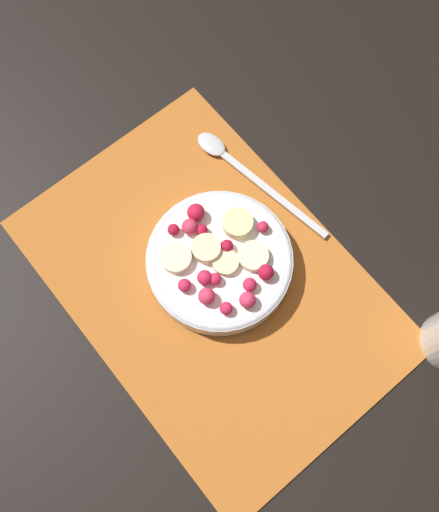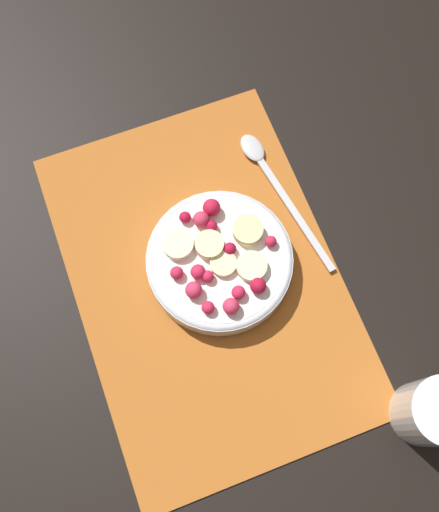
{
  "view_description": "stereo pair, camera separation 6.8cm",
  "coord_description": "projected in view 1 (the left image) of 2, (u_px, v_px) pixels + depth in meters",
  "views": [
    {
      "loc": [
        -0.15,
        0.11,
        0.69
      ],
      "look_at": [
        0.01,
        -0.02,
        0.05
      ],
      "focal_mm": 40.0,
      "sensor_mm": 36.0,
      "label": 1
    },
    {
      "loc": [
        -0.18,
        0.05,
        0.69
      ],
      "look_at": [
        0.01,
        -0.02,
        0.05
      ],
      "focal_mm": 40.0,
      "sensor_mm": 36.0,
      "label": 2
    }
  ],
  "objects": [
    {
      "name": "ground_plane",
      "position": [
        211.0,
        283.0,
        0.71
      ],
      "size": [
        3.0,
        3.0,
        0.0
      ],
      "primitive_type": "plane",
      "color": "black"
    },
    {
      "name": "placemat",
      "position": [
        211.0,
        283.0,
        0.71
      ],
      "size": [
        0.47,
        0.32,
        0.01
      ],
      "color": "#B26023",
      "rests_on": "ground_plane"
    },
    {
      "name": "fruit_bowl",
      "position": [
        219.0,
        260.0,
        0.69
      ],
      "size": [
        0.18,
        0.18,
        0.05
      ],
      "color": "silver",
      "rests_on": "placemat"
    },
    {
      "name": "spoon",
      "position": [
        236.0,
        164.0,
        0.75
      ],
      "size": [
        0.22,
        0.05,
        0.01
      ],
      "rotation": [
        0.0,
        0.0,
        6.44
      ],
      "color": "silver",
      "rests_on": "placemat"
    }
  ]
}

